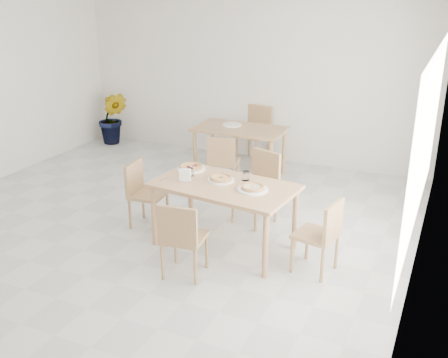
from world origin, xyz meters
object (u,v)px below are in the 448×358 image
at_px(chair_back_s, 223,159).
at_px(tumbler_b, 190,172).
at_px(pizza_mushroom, 253,187).
at_px(second_table, 240,134).
at_px(plate_pepperoni, 191,169).
at_px(tumbler_a, 246,176).
at_px(chair_north, 259,182).
at_px(plate_mushroom, 253,189).
at_px(chair_back_n, 256,129).
at_px(potted_plant, 113,118).
at_px(napkin_holder, 185,176).
at_px(pizza_pepperoni, 191,167).
at_px(plate_empty, 232,125).
at_px(main_table, 224,191).
at_px(chair_south, 182,235).
at_px(pizza_margherita, 221,178).
at_px(plate_margherita, 221,180).
at_px(chair_east, 323,232).
at_px(chair_west, 142,190).

bearing_deg(chair_back_s, tumbler_b, 88.72).
height_order(pizza_mushroom, chair_back_s, chair_back_s).
xyz_separation_m(pizza_mushroom, second_table, (-1.11, 2.27, -0.13)).
height_order(plate_pepperoni, tumbler_a, tumbler_a).
distance_m(chair_north, plate_mushroom, 0.92).
bearing_deg(plate_pepperoni, tumbler_a, -5.34).
bearing_deg(pizza_mushroom, chair_back_n, 110.67).
distance_m(plate_pepperoni, second_table, 1.98).
relative_size(chair_back_s, potted_plant, 0.84).
height_order(chair_north, second_table, chair_north).
xyz_separation_m(plate_mushroom, potted_plant, (-3.88, 2.88, -0.28)).
xyz_separation_m(tumbler_b, napkin_holder, (0.03, -0.18, 0.02)).
xyz_separation_m(pizza_pepperoni, tumbler_a, (0.72, -0.07, 0.02)).
bearing_deg(chair_back_n, pizza_pepperoni, -73.13).
height_order(second_table, plate_empty, plate_empty).
relative_size(main_table, chair_south, 1.98).
bearing_deg(plate_pepperoni, chair_south, -66.94).
bearing_deg(pizza_margherita, plate_margherita, 0.00).
height_order(plate_pepperoni, pizza_mushroom, pizza_mushroom).
distance_m(chair_north, potted_plant, 4.16).
height_order(chair_south, chair_east, chair_south).
height_order(main_table, chair_west, chair_west).
bearing_deg(chair_north, pizza_pepperoni, -119.70).
relative_size(chair_north, plate_pepperoni, 2.61).
bearing_deg(potted_plant, pizza_margherita, -38.61).
distance_m(chair_west, pizza_pepperoni, 0.69).
height_order(chair_east, chair_back_n, chair_back_n).
xyz_separation_m(main_table, chair_east, (1.13, -0.11, -0.21)).
xyz_separation_m(second_table, chair_back_n, (-0.05, 0.80, -0.13)).
bearing_deg(chair_back_s, pizza_margherita, 102.16).
xyz_separation_m(plate_margherita, pizza_mushroom, (0.42, -0.12, 0.02)).
height_order(plate_mushroom, tumbler_b, tumbler_b).
bearing_deg(pizza_margherita, chair_back_s, 114.01).
relative_size(chair_back_s, plate_empty, 2.77).
relative_size(plate_margherita, plate_mushroom, 0.91).
height_order(plate_mushroom, pizza_margherita, pizza_margherita).
bearing_deg(pizza_margherita, plate_pepperoni, 158.00).
distance_m(plate_margherita, tumbler_a, 0.28).
bearing_deg(pizza_mushroom, napkin_holder, -174.62).
bearing_deg(main_table, plate_margherita, 137.88).
xyz_separation_m(chair_north, napkin_holder, (-0.52, -0.93, 0.31)).
bearing_deg(tumbler_b, chair_back_s, 100.58).
distance_m(main_table, chair_south, 0.81).
height_order(chair_east, pizza_pepperoni, pizza_pepperoni).
distance_m(tumbler_b, chair_back_s, 1.53).
distance_m(plate_margherita, second_table, 2.27).
xyz_separation_m(plate_margherita, tumbler_b, (-0.38, -0.00, 0.04)).
xyz_separation_m(chair_north, chair_back_s, (-0.83, 0.72, -0.04)).
distance_m(plate_pepperoni, pizza_mushroom, 0.95).
distance_m(chair_south, chair_back_s, 2.41).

